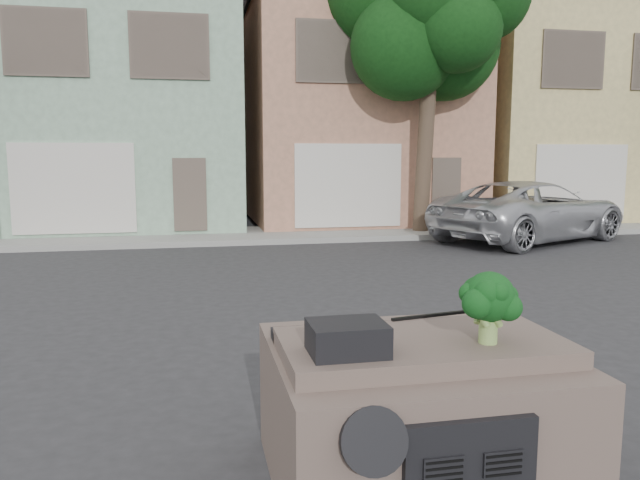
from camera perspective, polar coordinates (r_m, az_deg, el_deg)
name	(u,v)px	position (r m, az deg, el deg)	size (l,w,h in m)	color
ground_plane	(325,353)	(7.56, 0.45, -10.33)	(120.00, 120.00, 0.00)	#303033
sidewalk	(247,235)	(17.74, -6.72, 0.43)	(40.00, 3.00, 0.15)	gray
townhouse_mint	(126,110)	(21.66, -17.29, 11.29)	(7.20, 8.20, 7.55)	#8FB396
townhouse_tan	(349,113)	(22.26, 2.71, 11.53)	(7.20, 8.20, 7.55)	tan
townhouse_beige	(544,116)	(25.19, 19.77, 10.66)	(7.20, 8.20, 7.55)	#D2BE7B
silver_pickup	(530,241)	(17.96, 18.63, -0.08)	(2.72, 5.90, 1.64)	silver
tree_near	(426,85)	(18.14, 9.69, 13.76)	(4.40, 4.00, 8.50)	#0F360F
car_dashboard	(413,408)	(4.66, 8.53, -14.99)	(2.00, 1.80, 1.12)	brown
instrument_hump	(347,338)	(3.96, 2.51, -8.94)	(0.48, 0.38, 0.20)	black
wiper_arm	(432,315)	(4.91, 10.22, -6.79)	(0.70, 0.03, 0.02)	black
broccoli	(489,307)	(4.27, 15.19, -5.92)	(0.40, 0.40, 0.49)	#0D3811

